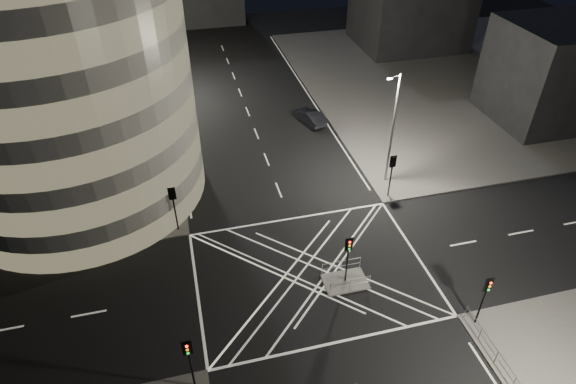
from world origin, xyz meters
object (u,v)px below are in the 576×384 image
object	(u,v)px
traffic_signal_nr	(486,293)
street_lamp_left_far	(151,55)
street_lamp_right_far	(392,126)
traffic_signal_island	(348,252)
sedan	(310,117)
central_island	(345,282)
traffic_signal_fl	(173,201)
traffic_signal_fr	(392,168)
traffic_signal_nl	(189,356)
street_lamp_left_near	(156,137)

from	to	relation	value
traffic_signal_nr	street_lamp_left_far	size ratio (longest dim) A/B	0.40
traffic_signal_nr	street_lamp_right_far	bearing A→B (deg)	87.70
traffic_signal_island	sedan	world-z (taller)	traffic_signal_island
central_island	street_lamp_left_far	size ratio (longest dim) A/B	0.30
traffic_signal_fl	traffic_signal_fr	bearing A→B (deg)	0.00
traffic_signal_nl	traffic_signal_fr	world-z (taller)	same
sedan	traffic_signal_fl	bearing A→B (deg)	26.07
traffic_signal_fl	traffic_signal_nl	world-z (taller)	same
central_island	traffic_signal_nl	world-z (taller)	traffic_signal_nl
street_lamp_left_far	street_lamp_right_far	world-z (taller)	same
traffic_signal_fr	street_lamp_left_far	bearing A→B (deg)	128.17
central_island	sedan	size ratio (longest dim) A/B	0.68
street_lamp_left_far	street_lamp_right_far	xyz separation A→B (m)	(18.87, -21.00, 0.00)
central_island	street_lamp_left_near	xyz separation A→B (m)	(-11.44, 13.50, 5.47)
traffic_signal_nr	sedan	size ratio (longest dim) A/B	0.90
traffic_signal_fl	traffic_signal_nr	size ratio (longest dim) A/B	1.00
street_lamp_left_near	street_lamp_right_far	xyz separation A→B (m)	(18.87, -3.00, 0.00)
traffic_signal_nl	street_lamp_left_far	size ratio (longest dim) A/B	0.40
street_lamp_left_far	traffic_signal_island	bearing A→B (deg)	-70.05
street_lamp_left_near	traffic_signal_nr	bearing A→B (deg)	-45.87
traffic_signal_island	street_lamp_right_far	xyz separation A→B (m)	(7.44, 10.50, 2.63)
traffic_signal_fl	traffic_signal_nl	distance (m)	13.60
street_lamp_right_far	traffic_signal_fl	bearing A→B (deg)	-173.12
traffic_signal_nr	traffic_signal_island	world-z (taller)	same
traffic_signal_nl	street_lamp_right_far	bearing A→B (deg)	40.91
traffic_signal_fr	traffic_signal_island	bearing A→B (deg)	-129.33
central_island	sedan	distance (m)	22.70
central_island	street_lamp_left_near	size ratio (longest dim) A/B	0.30
central_island	traffic_signal_nr	size ratio (longest dim) A/B	0.75
central_island	traffic_signal_nl	distance (m)	12.36
central_island	traffic_signal_nr	xyz separation A→B (m)	(6.80, -5.30, 2.84)
central_island	traffic_signal_fl	bearing A→B (deg)	142.46
traffic_signal_fr	street_lamp_left_near	xyz separation A→B (m)	(-18.24, 5.20, 2.63)
central_island	street_lamp_left_far	bearing A→B (deg)	109.95
traffic_signal_island	street_lamp_right_far	bearing A→B (deg)	54.70
traffic_signal_fl	street_lamp_left_near	world-z (taller)	street_lamp_left_near
street_lamp_left_far	street_lamp_right_far	distance (m)	28.23
central_island	traffic_signal_island	bearing A→B (deg)	0.00
street_lamp_right_far	traffic_signal_nr	bearing A→B (deg)	-92.30
traffic_signal_island	street_lamp_left_near	xyz separation A→B (m)	(-11.44, 13.50, 2.63)
central_island	traffic_signal_island	xyz separation A→B (m)	(0.00, 0.00, 2.84)
street_lamp_left_near	central_island	bearing A→B (deg)	-49.73
traffic_signal_nl	traffic_signal_nr	xyz separation A→B (m)	(17.60, 0.00, 0.00)
central_island	street_lamp_left_near	bearing A→B (deg)	130.27
street_lamp_right_far	sedan	distance (m)	13.25
traffic_signal_fl	traffic_signal_fr	size ratio (longest dim) A/B	1.00
traffic_signal_nr	street_lamp_right_far	distance (m)	16.03
traffic_signal_fl	traffic_signal_nl	bearing A→B (deg)	-90.00
street_lamp_left_near	traffic_signal_fr	bearing A→B (deg)	-15.92
traffic_signal_nl	traffic_signal_island	distance (m)	12.03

